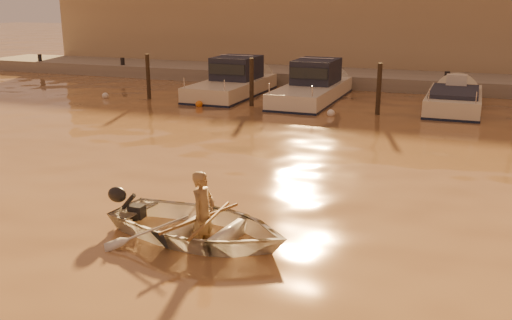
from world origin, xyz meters
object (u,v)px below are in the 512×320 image
at_px(moored_boat_1, 232,82).
at_px(moored_boat_2, 312,86).
at_px(dinghy, 199,226).
at_px(waterfront_building, 421,34).
at_px(person, 203,214).
at_px(moored_boat_3, 454,104).

relative_size(moored_boat_1, moored_boat_2, 0.93).
relative_size(dinghy, moored_boat_2, 0.49).
relative_size(dinghy, moored_boat_1, 0.52).
height_order(dinghy, waterfront_building, waterfront_building).
height_order(person, moored_boat_3, person).
height_order(moored_boat_2, waterfront_building, waterfront_building).
xyz_separation_m(dinghy, waterfront_building, (1.35, 26.49, 2.14)).
bearing_deg(moored_boat_1, waterfront_building, 56.24).
bearing_deg(person, moored_boat_1, 28.22).
relative_size(moored_boat_1, waterfront_building, 0.15).
bearing_deg(moored_boat_3, dinghy, -104.07).
bearing_deg(dinghy, waterfront_building, 3.81).
distance_m(dinghy, moored_boat_3, 15.97).
bearing_deg(moored_boat_2, person, -81.83).
height_order(person, waterfront_building, waterfront_building).
distance_m(dinghy, waterfront_building, 26.61).
distance_m(moored_boat_1, moored_boat_3, 9.89).
bearing_deg(dinghy, moored_boat_1, 27.92).
distance_m(moored_boat_1, waterfront_building, 13.35).
xyz_separation_m(moored_boat_2, waterfront_building, (3.48, 11.00, 1.77)).
bearing_deg(moored_boat_1, dinghy, -68.82).
height_order(moored_boat_1, moored_boat_2, same).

